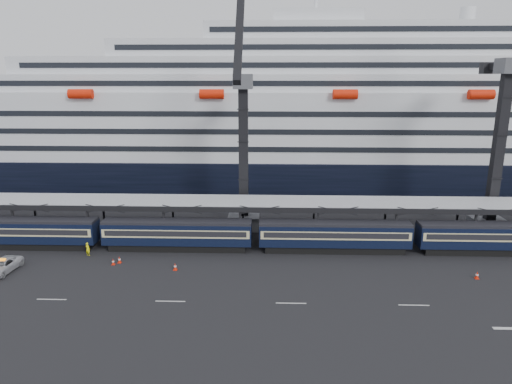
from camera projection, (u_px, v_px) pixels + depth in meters
ground at (422, 287)px, 48.36m from camera, size 260.00×260.00×0.00m
train at (361, 235)px, 57.64m from camera, size 133.05×3.00×4.05m
canopy at (392, 204)px, 60.61m from camera, size 130.00×6.25×5.53m
cruise_ship at (347, 125)px, 89.86m from camera, size 214.09×28.84×34.00m
crane_dark_near at (243, 148)px, 64.04m from camera, size 4.50×17.75×35.08m
crane_dark_mid at (501, 140)px, 61.59m from camera, size 4.50×18.24×39.64m
pickup_truck at (1, 266)px, 51.79m from camera, size 2.83×5.55×1.50m
worker at (88, 249)px, 56.65m from camera, size 0.73×0.60×1.71m
traffic_cone_a at (113, 262)px, 54.01m from camera, size 0.38×0.38×0.77m
traffic_cone_b at (119, 260)px, 54.55m from camera, size 0.42×0.42×0.83m
traffic_cone_c at (175, 267)px, 52.52m from camera, size 0.43×0.43×0.87m
traffic_cone_d at (477, 275)px, 50.29m from camera, size 0.43×0.43×0.86m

